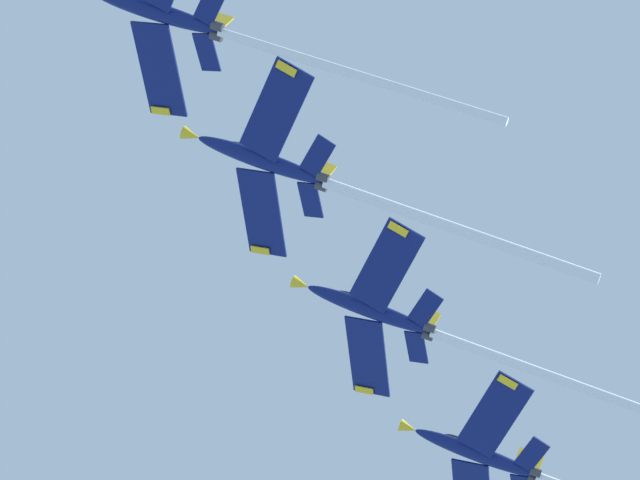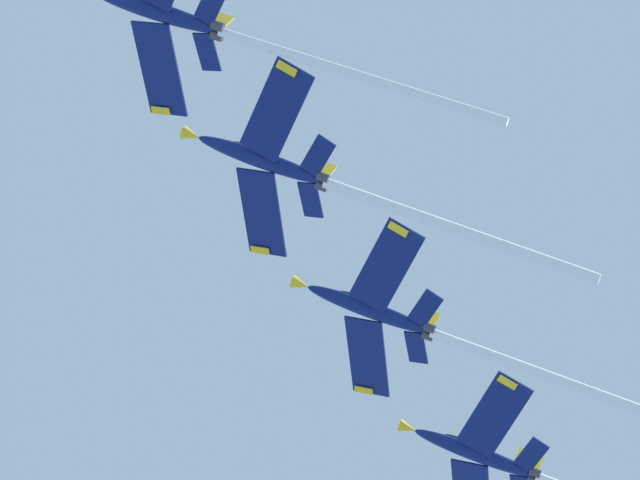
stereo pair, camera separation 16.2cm
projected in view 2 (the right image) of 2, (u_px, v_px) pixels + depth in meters
jet_lead at (206, 27)px, 118.16m from camera, size 21.10×33.39×15.68m
jet_second at (323, 181)px, 121.37m from camera, size 20.54×33.02×15.60m
jet_third at (442, 336)px, 126.62m from camera, size 22.83×38.40×17.74m
jet_fourth at (532, 475)px, 131.64m from camera, size 20.92×33.37×15.35m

